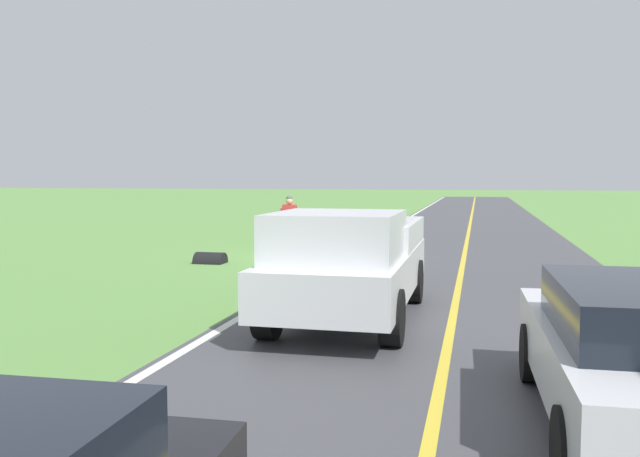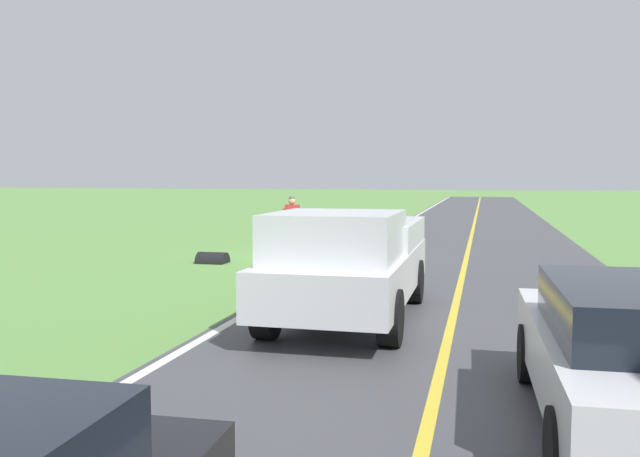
# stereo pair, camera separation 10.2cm
# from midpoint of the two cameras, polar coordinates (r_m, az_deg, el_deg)

# --- Properties ---
(ground_plane) EXTENTS (200.00, 200.00, 0.00)m
(ground_plane) POSITION_cam_midpoint_polar(r_m,az_deg,el_deg) (19.51, -0.58, -2.44)
(ground_plane) COLOR #609347
(road_surface) EXTENTS (7.25, 120.00, 0.00)m
(road_surface) POSITION_cam_midpoint_polar(r_m,az_deg,el_deg) (18.90, 12.49, -2.76)
(road_surface) COLOR #47474C
(road_surface) RESTS_ON ground
(lane_edge_line) EXTENTS (0.16, 117.60, 0.00)m
(lane_edge_line) POSITION_cam_midpoint_polar(r_m,az_deg,el_deg) (19.29, 2.20, -2.50)
(lane_edge_line) COLOR silver
(lane_edge_line) RESTS_ON ground
(lane_centre_line) EXTENTS (0.14, 117.60, 0.00)m
(lane_centre_line) POSITION_cam_midpoint_polar(r_m,az_deg,el_deg) (18.90, 12.49, -2.75)
(lane_centre_line) COLOR gold
(lane_centre_line) RESTS_ON ground
(hitchhiker_walking) EXTENTS (0.62, 0.52, 1.75)m
(hitchhiker_walking) POSITION_cam_midpoint_polar(r_m,az_deg,el_deg) (21.15, -2.25, 0.76)
(hitchhiker_walking) COLOR black
(hitchhiker_walking) RESTS_ON ground
(suitcase_carried) EXTENTS (0.47, 0.21, 0.48)m
(suitcase_carried) POSITION_cam_midpoint_polar(r_m,az_deg,el_deg) (21.27, -3.38, -1.22)
(suitcase_carried) COLOR #384C56
(suitcase_carried) RESTS_ON ground
(pickup_truck_passing) EXTENTS (2.11, 5.41, 1.82)m
(pickup_truck_passing) POSITION_cam_midpoint_polar(r_m,az_deg,el_deg) (10.77, 2.60, -2.90)
(pickup_truck_passing) COLOR silver
(pickup_truck_passing) RESTS_ON ground
(drainage_culvert) EXTENTS (0.80, 0.60, 0.60)m
(drainage_culvert) POSITION_cam_midpoint_polar(r_m,az_deg,el_deg) (18.34, -9.02, -2.93)
(drainage_culvert) COLOR black
(drainage_culvert) RESTS_ON ground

